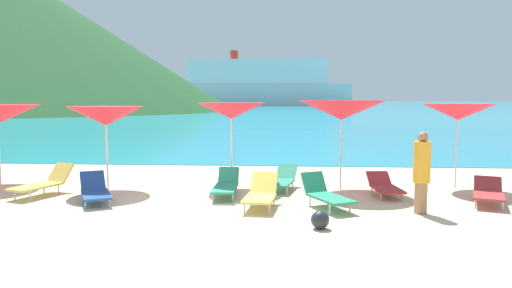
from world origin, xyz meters
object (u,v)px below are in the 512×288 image
(umbrella_3, at_px, (342,110))
(lounge_chair_2, at_px, (261,193))
(lounge_chair_0, at_px, (488,192))
(lounge_chair_7, at_px, (325,194))
(umbrella_2, at_px, (231,111))
(cruise_ship, at_px, (257,85))
(umbrella_1, at_px, (106,116))
(lounge_chair_1, at_px, (385,186))
(beach_ball, at_px, (320,220))
(lounge_chair_6, at_px, (95,190))
(beachgoer_1, at_px, (422,171))
(lounge_chair_3, at_px, (44,182))
(umbrella_4, at_px, (458,112))
(lounge_chair_4, at_px, (283,179))
(lounge_chair_5, at_px, (226,185))

(umbrella_3, distance_m, lounge_chair_2, 3.40)
(lounge_chair_0, bearing_deg, lounge_chair_7, -149.99)
(umbrella_2, height_order, umbrella_3, umbrella_3)
(cruise_ship, bearing_deg, umbrella_3, -82.61)
(umbrella_1, distance_m, lounge_chair_1, 7.25)
(beach_ball, bearing_deg, lounge_chair_6, 159.46)
(lounge_chair_7, bearing_deg, lounge_chair_6, 150.15)
(lounge_chair_6, xyz_separation_m, beachgoer_1, (7.14, -0.59, 0.62))
(lounge_chair_2, relative_size, lounge_chair_3, 0.88)
(umbrella_3, height_order, umbrella_4, umbrella_3)
(lounge_chair_7, distance_m, beachgoer_1, 2.03)
(umbrella_4, relative_size, cruise_ship, 0.03)
(beach_ball, distance_m, cruise_ship, 150.15)
(lounge_chair_2, xyz_separation_m, lounge_chair_4, (0.46, 1.97, -0.04))
(umbrella_2, distance_m, lounge_chair_6, 3.94)
(umbrella_2, bearing_deg, umbrella_4, 2.41)
(lounge_chair_7, bearing_deg, lounge_chair_4, 89.03)
(lounge_chair_3, xyz_separation_m, beach_ball, (6.54, -2.49, -0.16))
(umbrella_4, distance_m, lounge_chair_0, 2.58)
(cruise_ship, bearing_deg, umbrella_4, -81.40)
(umbrella_4, xyz_separation_m, lounge_chair_6, (-8.85, -2.24, -1.74))
(beach_ball, bearing_deg, umbrella_3, 77.86)
(umbrella_4, height_order, lounge_chair_0, umbrella_4)
(umbrella_1, bearing_deg, lounge_chair_7, -17.40)
(umbrella_4, xyz_separation_m, cruise_ship, (-14.50, 145.50, 5.03))
(lounge_chair_3, xyz_separation_m, lounge_chair_7, (6.77, -0.87, -0.01))
(umbrella_2, distance_m, lounge_chair_7, 3.65)
(lounge_chair_0, relative_size, beachgoer_1, 0.91)
(lounge_chair_0, distance_m, lounge_chair_4, 4.79)
(umbrella_1, distance_m, lounge_chair_6, 2.22)
(umbrella_4, distance_m, beach_ball, 5.94)
(umbrella_3, height_order, lounge_chair_1, umbrella_3)
(umbrella_1, relative_size, lounge_chair_0, 1.40)
(lounge_chair_7, xyz_separation_m, cruise_ship, (-10.87, 147.99, 6.72))
(umbrella_1, xyz_separation_m, umbrella_3, (6.07, 0.38, 0.15))
(lounge_chair_0, bearing_deg, cruise_ship, 116.75)
(umbrella_3, xyz_separation_m, lounge_chair_3, (-7.34, -1.24, -1.74))
(umbrella_4, xyz_separation_m, lounge_chair_2, (-5.03, -2.54, -1.69))
(lounge_chair_4, height_order, lounge_chair_7, lounge_chair_7)
(beachgoer_1, height_order, cruise_ship, cruise_ship)
(lounge_chair_1, bearing_deg, beach_ball, -126.74)
(lounge_chair_4, height_order, lounge_chair_6, lounge_chair_6)
(lounge_chair_7, distance_m, cruise_ship, 148.54)
(umbrella_4, height_order, lounge_chair_2, umbrella_4)
(beachgoer_1, height_order, beach_ball, beachgoer_1)
(umbrella_2, height_order, cruise_ship, cruise_ship)
(umbrella_3, bearing_deg, lounge_chair_5, -158.88)
(lounge_chair_0, height_order, beachgoer_1, beachgoer_1)
(umbrella_2, xyz_separation_m, umbrella_4, (5.94, 0.25, -0.02))
(lounge_chair_7, bearing_deg, lounge_chair_1, 13.77)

